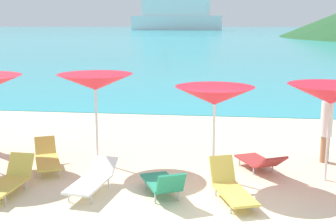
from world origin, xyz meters
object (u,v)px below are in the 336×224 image
(umbrella_3, at_px, (331,94))
(lounge_chair_4, at_px, (260,161))
(lounge_chair_1, at_px, (92,179))
(lounge_chair_3, at_px, (9,180))
(umbrella_2, at_px, (215,96))
(lounge_chair_7, at_px, (163,183))
(cruise_ship, at_px, (176,15))
(lounge_chair_6, at_px, (231,186))
(lounge_chair_0, at_px, (47,158))
(beachgoer_0, at_px, (326,125))
(umbrella_1, at_px, (95,82))

(umbrella_3, xyz_separation_m, lounge_chair_4, (-1.43, 0.40, -1.70))
(lounge_chair_1, height_order, lounge_chair_3, lounge_chair_3)
(lounge_chair_3, relative_size, lounge_chair_4, 0.94)
(lounge_chair_1, bearing_deg, umbrella_2, 32.95)
(lounge_chair_7, bearing_deg, cruise_ship, -109.28)
(lounge_chair_6, relative_size, cruise_ship, 0.03)
(lounge_chair_0, bearing_deg, lounge_chair_3, -122.78)
(lounge_chair_7, bearing_deg, umbrella_2, -152.63)
(umbrella_2, relative_size, lounge_chair_0, 1.23)
(cruise_ship, bearing_deg, umbrella_2, -72.80)
(lounge_chair_0, xyz_separation_m, beachgoer_0, (6.81, 1.45, 0.68))
(lounge_chair_0, xyz_separation_m, lounge_chair_3, (-0.18, -1.59, -0.00))
(lounge_chair_1, bearing_deg, umbrella_3, 22.53)
(umbrella_1, height_order, lounge_chair_3, umbrella_1)
(umbrella_2, height_order, umbrella_3, umbrella_3)
(umbrella_3, height_order, lounge_chair_1, umbrella_3)
(umbrella_1, height_order, lounge_chair_1, umbrella_1)
(umbrella_1, distance_m, lounge_chair_1, 2.69)
(cruise_ship, bearing_deg, lounge_chair_6, -72.74)
(beachgoer_0, xyz_separation_m, cruise_ship, (-29.58, 226.34, 6.88))
(lounge_chair_0, height_order, cruise_ship, cruise_ship)
(lounge_chair_7, xyz_separation_m, cruise_ship, (-25.83, 229.20, 7.53))
(umbrella_3, xyz_separation_m, cruise_ship, (-29.33, 227.72, 5.87))
(lounge_chair_6, bearing_deg, beachgoer_0, 29.50)
(lounge_chair_1, bearing_deg, lounge_chair_6, 6.40)
(cruise_ship, bearing_deg, umbrella_1, -73.51)
(lounge_chair_1, distance_m, lounge_chair_4, 4.01)
(lounge_chair_4, distance_m, cruise_ship, 229.15)
(umbrella_1, xyz_separation_m, lounge_chair_3, (-1.26, -2.23, -1.79))
(lounge_chair_1, xyz_separation_m, lounge_chair_6, (2.88, -0.03, -0.01))
(umbrella_2, xyz_separation_m, beachgoer_0, (2.79, 1.56, -0.95))
(lounge_chair_1, relative_size, lounge_chair_7, 1.16)
(lounge_chair_3, distance_m, cruise_ship, 230.62)
(lounge_chair_0, relative_size, lounge_chair_1, 1.01)
(lounge_chair_4, bearing_deg, lounge_chair_6, 42.41)
(lounge_chair_1, relative_size, beachgoer_0, 0.95)
(lounge_chair_3, bearing_deg, umbrella_2, 21.90)
(lounge_chair_1, distance_m, beachgoer_0, 5.99)
(lounge_chair_0, bearing_deg, lounge_chair_6, -43.23)
(umbrella_3, distance_m, lounge_chair_7, 4.14)
(lounge_chair_6, bearing_deg, lounge_chair_0, 143.06)
(lounge_chair_4, xyz_separation_m, beachgoer_0, (1.68, 0.97, 0.70))
(lounge_chair_0, relative_size, lounge_chair_3, 1.14)
(lounge_chair_1, xyz_separation_m, cruise_ship, (-24.31, 229.12, 7.55))
(lounge_chair_1, bearing_deg, lounge_chair_0, 146.42)
(umbrella_1, distance_m, lounge_chair_7, 3.34)
(umbrella_1, relative_size, umbrella_3, 1.04)
(lounge_chair_3, bearing_deg, lounge_chair_0, 86.02)
(lounge_chair_1, height_order, lounge_chair_4, lounge_chair_4)
(lounge_chair_4, bearing_deg, lounge_chair_0, -20.95)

